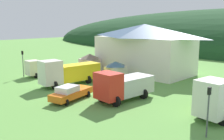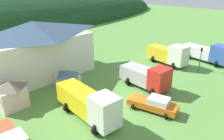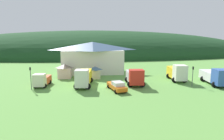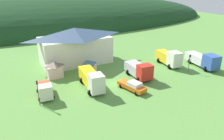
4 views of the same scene
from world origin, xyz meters
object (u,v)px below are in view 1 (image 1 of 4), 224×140
play_shed_cream (116,70)px  traffic_light_east (208,106)px  depot_building (144,48)px  flatbed_truck_yellow (68,72)px  heavy_rig_striped (224,97)px  play_shed_pink (90,63)px  crane_truck_red (122,85)px  service_pickup_orange (71,93)px  traffic_light_west (23,61)px  traffic_cone_near_pickup (75,94)px  light_truck_cream (41,68)px

play_shed_cream → traffic_light_east: 20.22m
depot_building → flatbed_truck_yellow: 14.31m
depot_building → traffic_light_east: bearing=-42.0°
heavy_rig_striped → traffic_light_east: (0.75, -4.97, 0.51)m
play_shed_pink → depot_building: bearing=43.9°
crane_truck_red → heavy_rig_striped: 10.02m
crane_truck_red → service_pickup_orange: (-3.99, -3.85, -0.81)m
play_shed_pink → flatbed_truck_yellow: (4.52, -7.78, 0.14)m
play_shed_pink → heavy_rig_striped: 24.59m
play_shed_pink → traffic_light_east: 26.82m
flatbed_truck_yellow → traffic_light_west: bearing=-74.7°
traffic_light_west → traffic_cone_near_pickup: (13.23, -0.39, -2.47)m
play_shed_cream → service_pickup_orange: 11.24m
play_shed_pink → traffic_light_east: bearing=-22.6°
light_truck_cream → depot_building: bearing=149.0°
play_shed_pink → light_truck_cream: size_ratio=0.59×
depot_building → heavy_rig_striped: size_ratio=2.22×
light_truck_cream → heavy_rig_striped: heavy_rig_striped is taller
play_shed_cream → light_truck_cream: size_ratio=0.52×
depot_building → traffic_light_west: 19.19m
depot_building → traffic_light_east: depot_building is taller
service_pickup_orange → traffic_light_east: size_ratio=1.50×
play_shed_pink → traffic_light_east: traffic_light_east is taller
heavy_rig_striped → traffic_light_west: size_ratio=1.82×
depot_building → crane_truck_red: depot_building is taller
traffic_light_west → play_shed_cream: bearing=36.4°
light_truck_cream → traffic_light_east: bearing=88.7°
play_shed_pink → light_truck_cream: (-3.28, -7.22, -0.36)m
traffic_light_east → flatbed_truck_yellow: bearing=172.9°
play_shed_pink → heavy_rig_striped: heavy_rig_striped is taller
play_shed_cream → traffic_light_west: traffic_light_west is taller
play_shed_cream → traffic_cone_near_pickup: (1.80, -8.81, -1.39)m
play_shed_cream → flatbed_truck_yellow: flatbed_truck_yellow is taller
crane_truck_red → traffic_light_west: (-18.89, -1.59, 0.83)m
crane_truck_red → traffic_light_west: 18.97m
light_truck_cream → traffic_light_west: traffic_light_west is taller
crane_truck_red → heavy_rig_striped: size_ratio=0.94×
light_truck_cream → service_pickup_orange: (13.59, -4.44, -0.44)m
light_truck_cream → service_pickup_orange: size_ratio=0.94×
crane_truck_red → heavy_rig_striped: bearing=108.2°
service_pickup_orange → traffic_light_west: size_ratio=1.40×
light_truck_cream → traffic_light_east: 28.23m
depot_building → traffic_light_west: (-11.04, -15.61, -1.65)m
heavy_rig_striped → traffic_cone_near_pickup: heavy_rig_striped is taller
flatbed_truck_yellow → traffic_light_west: 9.28m
light_truck_cream → traffic_light_west: (-1.31, -2.19, 1.21)m
play_shed_cream → heavy_rig_striped: (17.16, -4.34, 0.43)m
play_shed_cream → crane_truck_red: 10.11m
service_pickup_orange → traffic_cone_near_pickup: 2.63m
play_shed_pink → heavy_rig_striped: bearing=-12.5°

